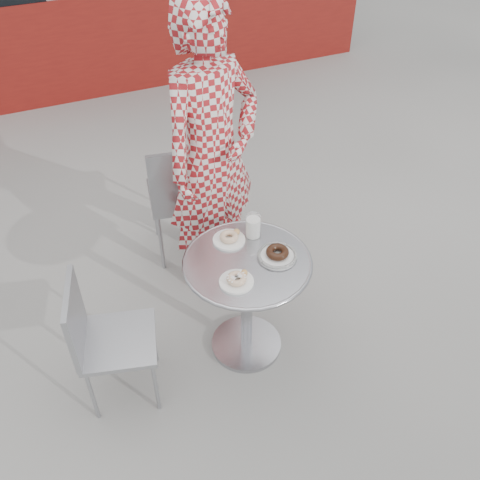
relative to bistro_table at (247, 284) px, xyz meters
name	(u,v)px	position (x,y,z in m)	size (l,w,h in m)	color
ground	(247,342)	(0.01, 0.01, -0.51)	(60.00, 60.00, 0.00)	#9E9C96
bistro_table	(247,284)	(0.00, 0.00, 0.00)	(0.67, 0.67, 0.68)	#B4B4B9
chair_far	(184,217)	(-0.03, 0.96, -0.24)	(0.50, 0.50, 0.90)	#9B9DA2
chair_left	(121,360)	(-0.72, 0.00, -0.27)	(0.46, 0.45, 0.78)	#9B9DA2
seated_person	(212,156)	(0.08, 0.66, 0.39)	(0.66, 0.43, 1.81)	maroon
plate_far	(229,238)	(-0.02, 0.19, 0.18)	(0.17, 0.17, 0.05)	white
plate_near	(237,280)	(-0.11, -0.12, 0.18)	(0.17, 0.17, 0.05)	white
plate_checker	(277,254)	(0.15, -0.03, 0.18)	(0.21, 0.21, 0.05)	white
milk_cup	(253,227)	(0.11, 0.17, 0.23)	(0.08, 0.08, 0.13)	white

